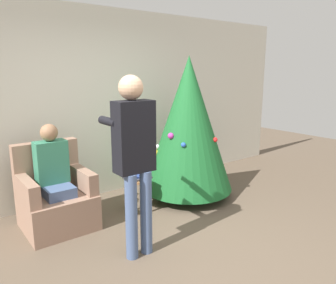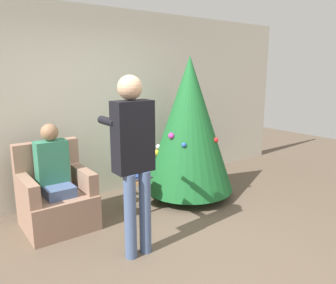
% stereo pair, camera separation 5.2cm
% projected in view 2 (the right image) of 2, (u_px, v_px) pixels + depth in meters
% --- Properties ---
extents(ground_plane, '(14.00, 14.00, 0.00)m').
position_uv_depth(ground_plane, '(184.00, 265.00, 3.16)').
color(ground_plane, brown).
extents(wall_back, '(8.00, 0.06, 2.70)m').
position_uv_depth(wall_back, '(85.00, 105.00, 4.62)').
color(wall_back, beige).
rests_on(wall_back, ground_plane).
extents(christmas_tree, '(1.30, 1.30, 2.03)m').
position_uv_depth(christmas_tree, '(189.00, 124.00, 4.66)').
color(christmas_tree, brown).
rests_on(christmas_tree, ground_plane).
extents(armchair, '(0.77, 0.76, 0.99)m').
position_uv_depth(armchair, '(56.00, 198.00, 3.90)').
color(armchair, '#93705B').
rests_on(armchair, ground_plane).
extents(person_seated, '(0.36, 0.46, 1.23)m').
position_uv_depth(person_seated, '(55.00, 172.00, 3.80)').
color(person_seated, '#475B84').
rests_on(person_seated, ground_plane).
extents(person_standing, '(0.40, 0.57, 1.79)m').
position_uv_depth(person_standing, '(133.00, 151.00, 3.15)').
color(person_standing, '#475B84').
rests_on(person_standing, ground_plane).
extents(side_stool, '(0.34, 0.34, 0.46)m').
position_uv_depth(side_stool, '(138.00, 185.00, 4.27)').
color(side_stool, olive).
rests_on(side_stool, ground_plane).
extents(laptop, '(0.32, 0.22, 0.02)m').
position_uv_depth(laptop, '(138.00, 178.00, 4.25)').
color(laptop, '#38383D').
rests_on(laptop, side_stool).
extents(book, '(0.16, 0.12, 0.02)m').
position_uv_depth(book, '(138.00, 176.00, 4.25)').
color(book, navy).
rests_on(book, laptop).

